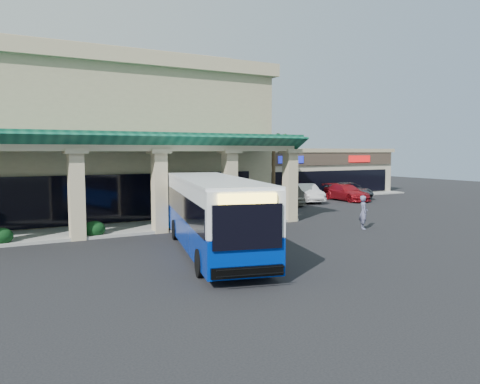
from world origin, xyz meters
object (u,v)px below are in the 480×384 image
car_white (306,193)px  car_gray (349,190)px  car_red (346,192)px  transit_bus (213,216)px  pedestrian (364,212)px  car_silver (285,197)px

car_white → car_gray: bearing=21.0°
car_red → car_gray: size_ratio=0.94×
transit_bus → pedestrian: bearing=22.3°
car_white → car_red: (4.07, -0.83, -0.07)m
transit_bus → car_white: 22.53m
car_silver → car_gray: (8.88, 1.90, 0.06)m
car_silver → car_red: bearing=0.9°
car_white → car_gray: (5.72, 0.66, -0.05)m
pedestrian → car_white: bearing=8.4°
car_red → transit_bus: bearing=-143.6°
car_red → car_white: bearing=170.4°
pedestrian → car_white: pedestrian is taller
car_silver → transit_bus: bearing=-136.8°
transit_bus → pedestrian: (10.64, 1.47, -0.70)m
transit_bus → car_red: 25.22m
pedestrian → transit_bus: bearing=130.2°
pedestrian → car_red: size_ratio=0.38×
transit_bus → car_white: (16.70, 15.09, -0.88)m
car_silver → car_white: size_ratio=0.83×
transit_bus → car_silver: 19.40m
transit_bus → car_gray: bearing=49.5°
car_white → car_red: size_ratio=0.96×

